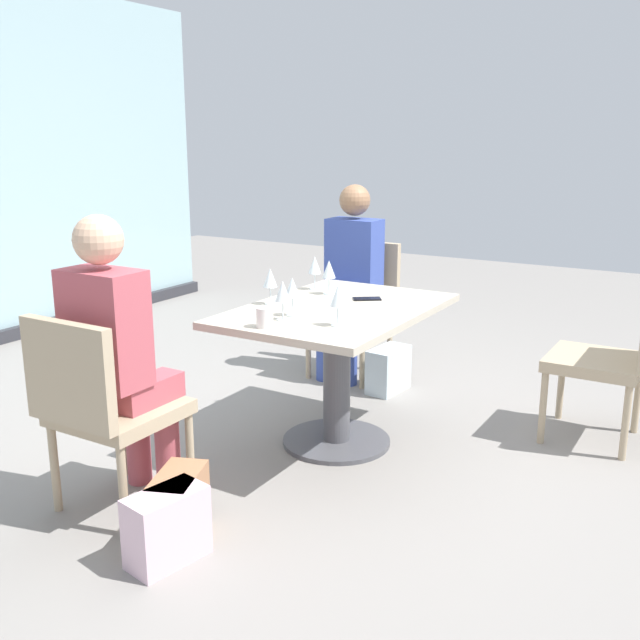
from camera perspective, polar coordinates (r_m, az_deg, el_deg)
The scene contains 18 objects.
ground_plane at distance 3.83m, azimuth 1.30°, elevation -9.66°, with size 12.00×12.00×0.00m, color gray.
dining_table_main at distance 3.65m, azimuth 1.35°, elevation -1.96°, with size 1.21×0.83×0.73m.
chair_far_left at distance 3.11m, azimuth -16.88°, elevation -6.24°, with size 0.50×0.46×0.87m.
chair_far_right at distance 4.83m, azimuth 2.95°, elevation 1.60°, with size 0.50×0.46×0.87m.
chair_front_right at distance 3.97m, azimuth 22.38°, elevation -2.25°, with size 0.46×0.50×0.87m.
person_far_left at distance 3.12m, azimuth -15.68°, elevation -2.16°, with size 0.39×0.34×1.26m.
person_far_right at distance 4.69m, azimuth 2.35°, elevation 3.78°, with size 0.39×0.34×1.26m.
wine_glass_0 at distance 3.86m, azimuth 0.71°, elevation 3.96°, with size 0.07×0.07×0.18m.
wine_glass_1 at distance 3.39m, azimuth -2.21°, elevation 2.51°, with size 0.07×0.07×0.18m.
wine_glass_2 at distance 3.21m, azimuth 1.42°, elevation 1.82°, with size 0.07×0.07×0.18m.
wine_glass_3 at distance 3.99m, azimuth -0.42°, elevation 4.29°, with size 0.07×0.07×0.18m.
wine_glass_4 at distance 3.63m, azimuth -3.95°, elevation 3.27°, with size 0.07×0.07×0.18m.
wine_glass_5 at distance 3.31m, azimuth -2.96°, elevation 2.20°, with size 0.07×0.07×0.18m.
coffee_cup at distance 3.21m, azimuth -4.40°, elevation 0.20°, with size 0.08×0.08×0.09m, color white.
cell_phone_on_table at distance 3.77m, azimuth 3.72°, elevation 1.68°, with size 0.07×0.14×0.01m, color black.
handbag_0 at distance 2.98m, azimuth -11.09°, elevation -14.30°, with size 0.30×0.16×0.28m, color #A3704C.
handbag_1 at distance 4.54m, azimuth 5.42°, elevation -3.92°, with size 0.30×0.16×0.28m, color silver.
handbag_2 at distance 2.86m, azimuth -11.99°, elevation -15.70°, with size 0.30×0.16×0.28m, color beige.
Camera 1 is at (-3.05, -1.72, 1.55)m, focal length 40.54 mm.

